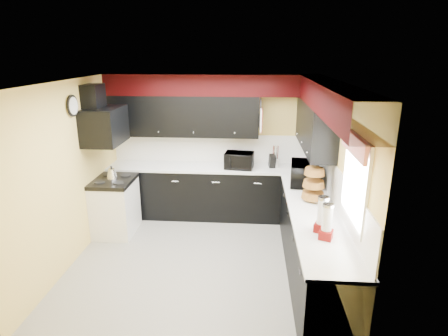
% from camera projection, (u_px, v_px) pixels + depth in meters
% --- Properties ---
extents(ground, '(3.60, 3.60, 0.00)m').
position_uv_depth(ground, '(201.00, 259.00, 5.39)').
color(ground, gray).
rests_on(ground, ground).
extents(wall_back, '(3.60, 0.06, 2.50)m').
position_uv_depth(wall_back, '(213.00, 145.00, 6.72)').
color(wall_back, '#E0C666').
rests_on(wall_back, ground).
extents(wall_right, '(0.06, 3.60, 2.50)m').
position_uv_depth(wall_right, '(336.00, 180.00, 4.88)').
color(wall_right, '#E0C666').
rests_on(wall_right, ground).
extents(wall_left, '(0.06, 3.60, 2.50)m').
position_uv_depth(wall_left, '(70.00, 174.00, 5.14)').
color(wall_left, '#E0C666').
rests_on(wall_left, ground).
extents(ceiling, '(3.60, 3.60, 0.06)m').
position_uv_depth(ceiling, '(198.00, 82.00, 4.64)').
color(ceiling, white).
rests_on(ceiling, wall_back).
extents(cab_back, '(3.60, 0.60, 0.90)m').
position_uv_depth(cab_back, '(212.00, 192.00, 6.68)').
color(cab_back, black).
rests_on(cab_back, ground).
extents(cab_right, '(0.60, 3.00, 0.90)m').
position_uv_depth(cab_right, '(312.00, 245.00, 4.86)').
color(cab_right, black).
rests_on(cab_right, ground).
extents(counter_back, '(3.62, 0.64, 0.04)m').
position_uv_depth(counter_back, '(212.00, 167.00, 6.54)').
color(counter_back, white).
rests_on(counter_back, cab_back).
extents(counter_right, '(0.64, 3.02, 0.04)m').
position_uv_depth(counter_right, '(315.00, 212.00, 4.72)').
color(counter_right, white).
rests_on(counter_right, cab_right).
extents(splash_back, '(3.60, 0.02, 0.50)m').
position_uv_depth(splash_back, '(213.00, 148.00, 6.73)').
color(splash_back, white).
rests_on(splash_back, counter_back).
extents(splash_right, '(0.02, 3.60, 0.50)m').
position_uv_depth(splash_right, '(335.00, 185.00, 4.90)').
color(splash_right, white).
rests_on(splash_right, counter_right).
extents(upper_back, '(2.60, 0.35, 0.70)m').
position_uv_depth(upper_back, '(183.00, 116.00, 6.43)').
color(upper_back, black).
rests_on(upper_back, wall_back).
extents(upper_right, '(0.35, 1.80, 0.70)m').
position_uv_depth(upper_right, '(315.00, 126.00, 5.59)').
color(upper_right, black).
rests_on(upper_right, wall_right).
extents(soffit_back, '(3.60, 0.36, 0.35)m').
position_uv_depth(soffit_back, '(212.00, 85.00, 6.23)').
color(soffit_back, black).
rests_on(soffit_back, wall_back).
extents(soffit_right, '(0.36, 3.24, 0.35)m').
position_uv_depth(soffit_right, '(332.00, 99.00, 4.40)').
color(soffit_right, black).
rests_on(soffit_right, wall_right).
extents(stove, '(0.60, 0.75, 0.86)m').
position_uv_depth(stove, '(116.00, 208.00, 6.08)').
color(stove, white).
rests_on(stove, ground).
extents(cooktop, '(0.62, 0.77, 0.06)m').
position_uv_depth(cooktop, '(113.00, 181.00, 5.94)').
color(cooktop, black).
rests_on(cooktop, stove).
extents(hood, '(0.50, 0.78, 0.55)m').
position_uv_depth(hood, '(105.00, 126.00, 5.68)').
color(hood, black).
rests_on(hood, wall_left).
extents(hood_duct, '(0.24, 0.40, 0.40)m').
position_uv_depth(hood_duct, '(93.00, 98.00, 5.56)').
color(hood_duct, black).
rests_on(hood_duct, wall_left).
extents(window, '(0.03, 0.86, 0.96)m').
position_uv_depth(window, '(356.00, 182.00, 3.94)').
color(window, white).
rests_on(window, wall_right).
extents(valance, '(0.04, 0.88, 0.20)m').
position_uv_depth(valance, '(354.00, 145.00, 3.82)').
color(valance, red).
rests_on(valance, wall_right).
extents(pan_top, '(0.03, 0.22, 0.40)m').
position_uv_depth(pan_top, '(261.00, 105.00, 6.20)').
color(pan_top, black).
rests_on(pan_top, upper_back).
extents(pan_mid, '(0.03, 0.28, 0.46)m').
position_uv_depth(pan_mid, '(260.00, 122.00, 6.15)').
color(pan_mid, black).
rests_on(pan_mid, upper_back).
extents(pan_low, '(0.03, 0.24, 0.42)m').
position_uv_depth(pan_low, '(260.00, 121.00, 6.41)').
color(pan_low, black).
rests_on(pan_low, upper_back).
extents(cut_board, '(0.03, 0.26, 0.35)m').
position_uv_depth(cut_board, '(261.00, 120.00, 6.02)').
color(cut_board, white).
rests_on(cut_board, upper_back).
extents(baskets, '(0.27, 0.27, 0.50)m').
position_uv_depth(baskets, '(314.00, 184.00, 4.97)').
color(baskets, brown).
rests_on(baskets, upper_right).
extents(clock, '(0.03, 0.30, 0.30)m').
position_uv_depth(clock, '(72.00, 106.00, 5.10)').
color(clock, black).
rests_on(clock, wall_left).
extents(deco_plate, '(0.03, 0.24, 0.24)m').
position_uv_depth(deco_plate, '(348.00, 108.00, 4.25)').
color(deco_plate, white).
rests_on(deco_plate, wall_right).
extents(toaster_oven, '(0.52, 0.45, 0.28)m').
position_uv_depth(toaster_oven, '(239.00, 160.00, 6.39)').
color(toaster_oven, black).
rests_on(toaster_oven, counter_back).
extents(microwave, '(0.47, 0.64, 0.33)m').
position_uv_depth(microwave, '(304.00, 174.00, 5.62)').
color(microwave, black).
rests_on(microwave, counter_right).
extents(utensil_crock, '(0.14, 0.14, 0.15)m').
position_uv_depth(utensil_crock, '(275.00, 163.00, 6.47)').
color(utensil_crock, silver).
rests_on(utensil_crock, counter_back).
extents(knife_block, '(0.12, 0.16, 0.23)m').
position_uv_depth(knife_block, '(272.00, 161.00, 6.42)').
color(knife_block, black).
rests_on(knife_block, counter_back).
extents(kettle, '(0.17, 0.17, 0.16)m').
position_uv_depth(kettle, '(112.00, 173.00, 5.97)').
color(kettle, silver).
rests_on(kettle, cooktop).
extents(dispenser_a, '(0.18, 0.18, 0.37)m').
position_uv_depth(dispenser_a, '(327.00, 223.00, 3.96)').
color(dispenser_a, maroon).
rests_on(dispenser_a, counter_right).
extents(dispenser_b, '(0.19, 0.19, 0.39)m').
position_uv_depth(dispenser_b, '(322.00, 216.00, 4.12)').
color(dispenser_b, '#631407').
rests_on(dispenser_b, counter_right).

